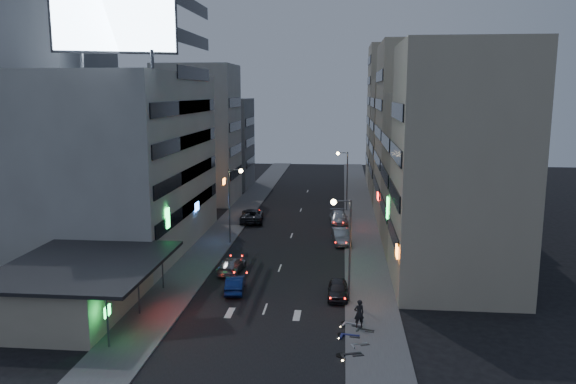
# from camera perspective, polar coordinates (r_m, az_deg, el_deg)

# --- Properties ---
(ground) EXTENTS (180.00, 180.00, 0.00)m
(ground) POSITION_cam_1_polar(r_m,az_deg,el_deg) (39.54, -3.17, -13.94)
(ground) COLOR black
(ground) RESTS_ON ground
(sidewalk_left) EXTENTS (4.00, 120.00, 0.12)m
(sidewalk_left) POSITION_cam_1_polar(r_m,az_deg,el_deg) (68.95, -5.98, -3.38)
(sidewalk_left) COLOR #4C4C4F
(sidewalk_left) RESTS_ON ground
(sidewalk_right) EXTENTS (4.00, 120.00, 0.12)m
(sidewalk_right) POSITION_cam_1_polar(r_m,az_deg,el_deg) (67.64, 7.46, -3.68)
(sidewalk_right) COLOR #4C4C4F
(sidewalk_right) RESTS_ON ground
(food_court) EXTENTS (11.00, 13.00, 3.88)m
(food_court) POSITION_cam_1_polar(r_m,az_deg,el_deg) (44.71, -20.91, -8.99)
(food_court) COLOR #B5A88E
(food_court) RESTS_ON ground
(white_building) EXTENTS (14.00, 24.00, 18.00)m
(white_building) POSITION_cam_1_polar(r_m,az_deg,el_deg) (60.49, -16.44, 2.97)
(white_building) COLOR #B2B3AE
(white_building) RESTS_ON ground
(grey_tower) EXTENTS (10.00, 14.00, 34.00)m
(grey_tower) POSITION_cam_1_polar(r_m,az_deg,el_deg) (66.64, -23.12, 10.10)
(grey_tower) COLOR slate
(grey_tower) RESTS_ON ground
(shophouse_near) EXTENTS (10.00, 11.00, 20.00)m
(shophouse_near) POSITION_cam_1_polar(r_m,az_deg,el_deg) (47.50, 16.94, 2.30)
(shophouse_near) COLOR #B5A88E
(shophouse_near) RESTS_ON ground
(shophouse_mid) EXTENTS (11.00, 12.00, 16.00)m
(shophouse_mid) POSITION_cam_1_polar(r_m,az_deg,el_deg) (59.06, 15.17, 1.89)
(shophouse_mid) COLOR tan
(shophouse_mid) RESTS_ON ground
(shophouse_far) EXTENTS (10.00, 14.00, 22.00)m
(shophouse_far) POSITION_cam_1_polar(r_m,az_deg,el_deg) (71.46, 13.18, 5.77)
(shophouse_far) COLOR #B5A88E
(shophouse_far) RESTS_ON ground
(far_left_a) EXTENTS (11.00, 10.00, 20.00)m
(far_left_a) POSITION_cam_1_polar(r_m,az_deg,el_deg) (83.60, -9.11, 5.82)
(far_left_a) COLOR #B2B3AE
(far_left_a) RESTS_ON ground
(far_left_b) EXTENTS (12.00, 10.00, 15.00)m
(far_left_b) POSITION_cam_1_polar(r_m,az_deg,el_deg) (96.50, -7.41, 4.94)
(far_left_b) COLOR slate
(far_left_b) RESTS_ON ground
(far_right_a) EXTENTS (11.00, 12.00, 18.00)m
(far_right_a) POSITION_cam_1_polar(r_m,az_deg,el_deg) (86.52, 12.17, 5.20)
(far_right_a) COLOR tan
(far_right_a) RESTS_ON ground
(far_right_b) EXTENTS (12.00, 12.00, 24.00)m
(far_right_b) POSITION_cam_1_polar(r_m,az_deg,el_deg) (100.28, 11.62, 7.59)
(far_right_b) COLOR #B5A88E
(far_right_b) RESTS_ON ground
(billboard) EXTENTS (9.52, 3.75, 6.20)m
(billboard) POSITION_cam_1_polar(r_m,az_deg,el_deg) (49.58, -17.19, 16.12)
(billboard) COLOR #595B60
(billboard) RESTS_ON white_building
(street_lamp_right_near) EXTENTS (1.60, 0.44, 8.02)m
(street_lamp_right_near) POSITION_cam_1_polar(r_m,az_deg,el_deg) (43.02, 5.80, -4.39)
(street_lamp_right_near) COLOR #595B60
(street_lamp_right_near) RESTS_ON sidewalk_right
(street_lamp_left) EXTENTS (1.60, 0.44, 8.02)m
(street_lamp_left) POSITION_cam_1_polar(r_m,az_deg,el_deg) (59.77, -5.62, -0.27)
(street_lamp_left) COLOR #595B60
(street_lamp_left) RESTS_ON sidewalk_left
(street_lamp_right_far) EXTENTS (1.60, 0.44, 8.02)m
(street_lamp_right_far) POSITION_cam_1_polar(r_m,az_deg,el_deg) (76.42, 5.74, 2.01)
(street_lamp_right_far) COLOR #595B60
(street_lamp_right_far) RESTS_ON sidewalk_right
(parked_car_right_near) EXTENTS (1.61, 3.97, 1.35)m
(parked_car_right_near) POSITION_cam_1_polar(r_m,az_deg,el_deg) (45.28, 5.09, -9.84)
(parked_car_right_near) COLOR #26252A
(parked_car_right_near) RESTS_ON ground
(parked_car_right_mid) EXTENTS (2.30, 4.96, 1.57)m
(parked_car_right_mid) POSITION_cam_1_polar(r_m,az_deg,el_deg) (60.77, 5.40, -4.52)
(parked_car_right_mid) COLOR #9B9EA3
(parked_car_right_mid) RESTS_ON ground
(parked_car_left) EXTENTS (3.30, 6.15, 1.64)m
(parked_car_left) POSITION_cam_1_polar(r_m,az_deg,el_deg) (70.66, -3.69, -2.38)
(parked_car_left) COLOR #2B2C31
(parked_car_left) RESTS_ON ground
(parked_car_right_far) EXTENTS (2.53, 5.45, 1.54)m
(parked_car_right_far) POSITION_cam_1_polar(r_m,az_deg,el_deg) (69.47, 5.16, -2.66)
(parked_car_right_far) COLOR #9A9DA1
(parked_car_right_far) RESTS_ON ground
(road_car_blue) EXTENTS (1.84, 4.20, 1.34)m
(road_car_blue) POSITION_cam_1_polar(r_m,az_deg,el_deg) (46.62, -5.38, -9.26)
(road_car_blue) COLOR navy
(road_car_blue) RESTS_ON ground
(road_car_silver) EXTENTS (2.21, 4.71, 1.33)m
(road_car_silver) POSITION_cam_1_polar(r_m,az_deg,el_deg) (51.45, -5.76, -7.39)
(road_car_silver) COLOR #919398
(road_car_silver) RESTS_ON ground
(person) EXTENTS (0.84, 0.68, 1.98)m
(person) POSITION_cam_1_polar(r_m,az_deg,el_deg) (39.73, 7.23, -12.15)
(person) COLOR black
(person) RESTS_ON sidewalk_right
(scooter_black_a) EXTENTS (1.22, 2.11, 1.22)m
(scooter_black_a) POSITION_cam_1_polar(r_m,az_deg,el_deg) (36.41, 7.44, -14.96)
(scooter_black_a) COLOR black
(scooter_black_a) RESTS_ON sidewalk_right
(scooter_silver_a) EXTENTS (1.11, 1.78, 1.03)m
(scooter_silver_a) POSITION_cam_1_polar(r_m,az_deg,el_deg) (37.80, 8.05, -14.15)
(scooter_silver_a) COLOR #989A9F
(scooter_silver_a) RESTS_ON sidewalk_right
(scooter_blue) EXTENTS (0.92, 1.97, 1.16)m
(scooter_blue) POSITION_cam_1_polar(r_m,az_deg,el_deg) (38.67, 7.38, -13.45)
(scooter_blue) COLOR navy
(scooter_blue) RESTS_ON sidewalk_right
(scooter_black_b) EXTENTS (1.01, 1.77, 1.02)m
(scooter_black_b) POSITION_cam_1_polar(r_m,az_deg,el_deg) (39.54, 8.84, -13.05)
(scooter_black_b) COLOR black
(scooter_black_b) RESTS_ON sidewalk_right
(scooter_silver_b) EXTENTS (1.28, 2.15, 1.24)m
(scooter_silver_b) POSITION_cam_1_polar(r_m,az_deg,el_deg) (40.23, 7.70, -12.43)
(scooter_silver_b) COLOR #999CA1
(scooter_silver_b) RESTS_ON sidewalk_right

